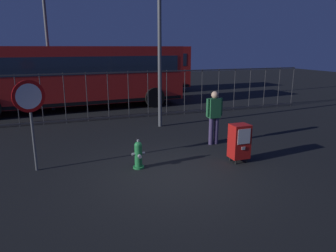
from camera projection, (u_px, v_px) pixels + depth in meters
ground_plane at (173, 175)px, 7.48m from camera, size 60.00×60.00×0.00m
fire_hydrant at (138, 155)px, 7.84m from camera, size 0.33×0.32×0.75m
newspaper_box_primary at (239, 141)px, 8.22m from camera, size 0.48×0.42×1.02m
stop_sign at (30, 107)px, 7.38m from camera, size 0.71×0.31×2.23m
pedestrian at (214, 115)px, 9.65m from camera, size 0.55×0.22×1.67m
fence_barrier at (118, 95)px, 13.10m from camera, size 18.03×0.04×2.00m
bus_near at (74, 74)px, 15.15m from camera, size 10.64×3.31×3.00m
bus_far at (108, 67)px, 20.06m from camera, size 10.56×3.00×3.00m
street_light_near_left at (159, 7)px, 11.04m from camera, size 0.32×0.32×7.55m
street_light_near_right at (45, 12)px, 14.08m from camera, size 0.32×0.32×7.81m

